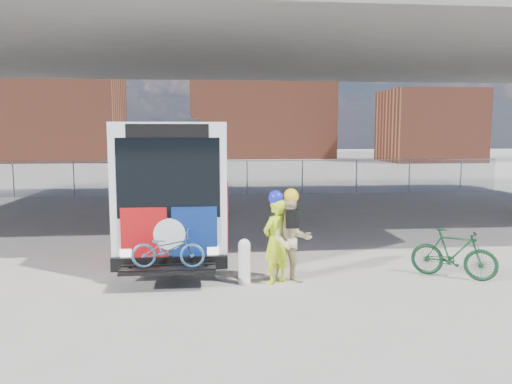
{
  "coord_description": "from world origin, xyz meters",
  "views": [
    {
      "loc": [
        -1.18,
        -14.48,
        3.33
      ],
      "look_at": [
        0.26,
        -0.17,
        1.6
      ],
      "focal_mm": 35.0,
      "sensor_mm": 36.0,
      "label": 1
    }
  ],
  "objects": [
    {
      "name": "smokestack",
      "position": [
        14.0,
        55.0,
        12.5
      ],
      "size": [
        2.2,
        2.2,
        25.0
      ],
      "primitive_type": "cylinder",
      "color": "brown",
      "rests_on": "ground"
    },
    {
      "name": "bike_parked",
      "position": [
        4.44,
        -3.83,
        0.57
      ],
      "size": [
        1.87,
        1.5,
        1.14
      ],
      "primitive_type": "imported",
      "rotation": [
        0.0,
        0.0,
        0.98
      ],
      "color": "#11381E",
      "rests_on": "ground"
    },
    {
      "name": "brick_buildings",
      "position": [
        1.23,
        48.23,
        5.42
      ],
      "size": [
        54.0,
        22.0,
        12.0
      ],
      "color": "brown",
      "rests_on": "ground"
    },
    {
      "name": "cyclist_tan",
      "position": [
        0.66,
        -3.83,
        1.0
      ],
      "size": [
        0.94,
        0.73,
        2.11
      ],
      "rotation": [
        0.0,
        0.0,
        0.0
      ],
      "color": "#D6C389",
      "rests_on": "ground"
    },
    {
      "name": "cyclist_hivis",
      "position": [
        0.33,
        -3.83,
        1.0
      ],
      "size": [
        0.83,
        0.78,
        2.08
      ],
      "rotation": [
        0.0,
        0.0,
        3.78
      ],
      "color": "#CDF81A",
      "rests_on": "ground"
    },
    {
      "name": "overpass",
      "position": [
        0.0,
        4.0,
        6.54
      ],
      "size": [
        40.0,
        16.0,
        7.95
      ],
      "color": "#605E59",
      "rests_on": "ground"
    },
    {
      "name": "chainlink_fence",
      "position": [
        0.0,
        12.0,
        1.42
      ],
      "size": [
        30.0,
        0.06,
        30.0
      ],
      "color": "gray",
      "rests_on": "ground"
    },
    {
      "name": "bollard",
      "position": [
        -0.37,
        -3.83,
        0.54
      ],
      "size": [
        0.26,
        0.26,
        1.01
      ],
      "color": "silver",
      "rests_on": "ground"
    },
    {
      "name": "ground",
      "position": [
        0.0,
        0.0,
        0.0
      ],
      "size": [
        160.0,
        160.0,
        0.0
      ],
      "primitive_type": "plane",
      "color": "#9E9991",
      "rests_on": "ground"
    },
    {
      "name": "bus",
      "position": [
        -2.0,
        2.51,
        2.11
      ],
      "size": [
        2.67,
        12.9,
        3.69
      ],
      "color": "silver",
      "rests_on": "ground"
    }
  ]
}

